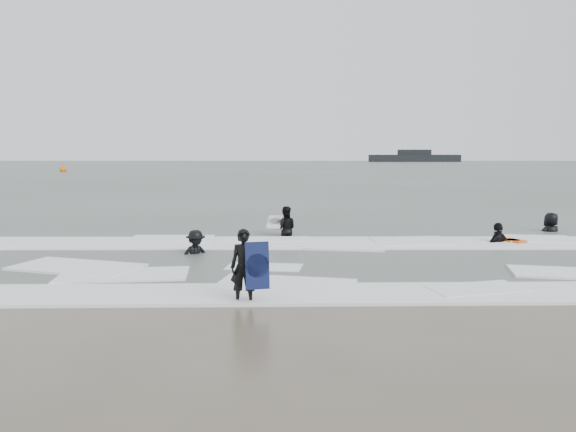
{
  "coord_description": "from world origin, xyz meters",
  "views": [
    {
      "loc": [
        -0.06,
        -12.58,
        3.15
      ],
      "look_at": [
        0.0,
        5.0,
        1.1
      ],
      "focal_mm": 35.0,
      "sensor_mm": 36.0,
      "label": 1
    }
  ],
  "objects_px": {
    "surfer_centre": "(245,304)",
    "surfer_breaker": "(196,256)",
    "surfer_right_near": "(498,244)",
    "vessel_horizon": "(414,157)",
    "surfer_right_far": "(551,233)",
    "surfer_wading": "(285,237)",
    "buoy": "(63,169)"
  },
  "relations": [
    {
      "from": "buoy",
      "to": "surfer_wading",
      "type": "bearing_deg",
      "value": -62.29
    },
    {
      "from": "surfer_breaker",
      "to": "surfer_right_near",
      "type": "bearing_deg",
      "value": -17.87
    },
    {
      "from": "surfer_wading",
      "to": "vessel_horizon",
      "type": "xyz_separation_m",
      "value": [
        35.96,
        137.43,
        1.27
      ]
    },
    {
      "from": "surfer_wading",
      "to": "surfer_right_far",
      "type": "relative_size",
      "value": 0.87
    },
    {
      "from": "surfer_right_far",
      "to": "surfer_right_near",
      "type": "bearing_deg",
      "value": 13.61
    },
    {
      "from": "buoy",
      "to": "surfer_breaker",
      "type": "bearing_deg",
      "value": -65.54
    },
    {
      "from": "surfer_right_near",
      "to": "vessel_horizon",
      "type": "bearing_deg",
      "value": -133.55
    },
    {
      "from": "buoy",
      "to": "vessel_horizon",
      "type": "xyz_separation_m",
      "value": [
        68.65,
        75.18,
        0.86
      ]
    },
    {
      "from": "surfer_wading",
      "to": "surfer_right_far",
      "type": "bearing_deg",
      "value": -173.58
    },
    {
      "from": "surfer_wading",
      "to": "buoy",
      "type": "distance_m",
      "value": 70.32
    },
    {
      "from": "buoy",
      "to": "vessel_horizon",
      "type": "distance_m",
      "value": 101.81
    },
    {
      "from": "surfer_centre",
      "to": "surfer_right_near",
      "type": "bearing_deg",
      "value": 45.4
    },
    {
      "from": "surfer_right_near",
      "to": "buoy",
      "type": "relative_size",
      "value": 1.14
    },
    {
      "from": "surfer_right_far",
      "to": "surfer_centre",
      "type": "bearing_deg",
      "value": 15.1
    },
    {
      "from": "surfer_right_near",
      "to": "vessel_horizon",
      "type": "xyz_separation_m",
      "value": [
        28.71,
        138.93,
        1.27
      ]
    },
    {
      "from": "surfer_centre",
      "to": "surfer_breaker",
      "type": "xyz_separation_m",
      "value": [
        -1.86,
        5.31,
        0.0
      ]
    },
    {
      "from": "surfer_centre",
      "to": "surfer_right_far",
      "type": "distance_m",
      "value": 14.99
    },
    {
      "from": "surfer_right_near",
      "to": "surfer_right_far",
      "type": "height_order",
      "value": "surfer_right_far"
    },
    {
      "from": "surfer_breaker",
      "to": "buoy",
      "type": "bearing_deg",
      "value": 84.27
    },
    {
      "from": "surfer_centre",
      "to": "surfer_right_far",
      "type": "height_order",
      "value": "surfer_right_far"
    },
    {
      "from": "surfer_wading",
      "to": "buoy",
      "type": "relative_size",
      "value": 1.02
    },
    {
      "from": "surfer_centre",
      "to": "vessel_horizon",
      "type": "distance_m",
      "value": 150.97
    },
    {
      "from": "surfer_right_far",
      "to": "vessel_horizon",
      "type": "distance_m",
      "value": 138.74
    },
    {
      "from": "surfer_right_near",
      "to": "surfer_right_far",
      "type": "relative_size",
      "value": 0.97
    },
    {
      "from": "surfer_wading",
      "to": "vessel_horizon",
      "type": "relative_size",
      "value": 0.07
    },
    {
      "from": "surfer_wading",
      "to": "surfer_breaker",
      "type": "bearing_deg",
      "value": 54.08
    },
    {
      "from": "surfer_centre",
      "to": "surfer_right_far",
      "type": "bearing_deg",
      "value": 44.86
    },
    {
      "from": "surfer_centre",
      "to": "surfer_right_near",
      "type": "xyz_separation_m",
      "value": [
        8.09,
        7.48,
        0.0
      ]
    },
    {
      "from": "surfer_breaker",
      "to": "surfer_right_near",
      "type": "height_order",
      "value": "surfer_right_near"
    },
    {
      "from": "surfer_wading",
      "to": "surfer_breaker",
      "type": "height_order",
      "value": "surfer_wading"
    },
    {
      "from": "surfer_wading",
      "to": "surfer_right_far",
      "type": "distance_m",
      "value": 10.32
    },
    {
      "from": "surfer_wading",
      "to": "surfer_right_near",
      "type": "distance_m",
      "value": 7.4
    }
  ]
}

